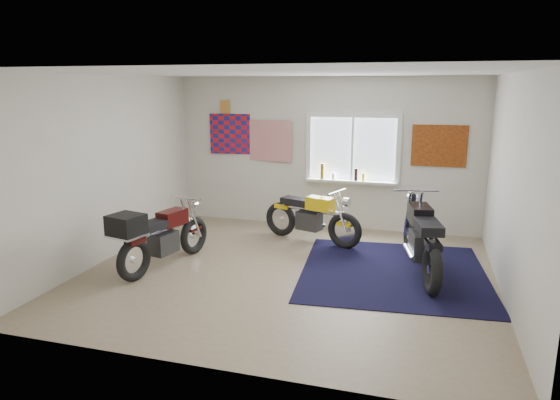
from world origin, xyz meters
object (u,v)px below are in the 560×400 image
(yellow_triumph, at_px, (311,218))
(maroon_tourer, at_px, (158,236))
(navy_rug, at_px, (393,272))
(black_chrome_bike, at_px, (421,240))

(yellow_triumph, bearing_deg, maroon_tourer, -115.39)
(yellow_triumph, relative_size, maroon_tourer, 0.96)
(navy_rug, height_order, black_chrome_bike, black_chrome_bike)
(navy_rug, xyz_separation_m, maroon_tourer, (-3.19, -0.79, 0.48))
(yellow_triumph, height_order, maroon_tourer, maroon_tourer)
(black_chrome_bike, xyz_separation_m, maroon_tourer, (-3.53, -0.87, 0.01))
(navy_rug, distance_m, yellow_triumph, 1.82)
(navy_rug, xyz_separation_m, black_chrome_bike, (0.35, 0.08, 0.47))
(navy_rug, distance_m, black_chrome_bike, 0.59)
(yellow_triumph, distance_m, maroon_tourer, 2.57)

